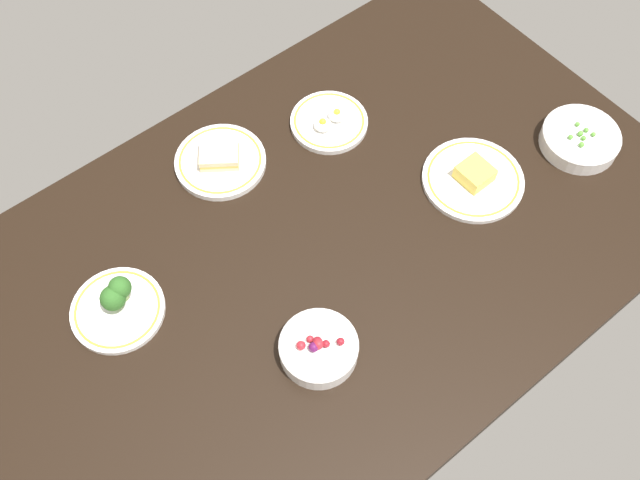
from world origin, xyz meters
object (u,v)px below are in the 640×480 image
(plate_eggs, at_px, (329,122))
(plate_cheese, at_px, (473,178))
(plate_sandwich, at_px, (220,160))
(bowl_peas, at_px, (580,139))
(plate_broccoli, at_px, (117,305))
(bowl_berries, at_px, (319,348))

(plate_eggs, bearing_deg, plate_cheese, 114.37)
(plate_sandwich, xyz_separation_m, plate_cheese, (-0.41, 0.39, -0.00))
(plate_cheese, bearing_deg, plate_eggs, -65.63)
(bowl_peas, relative_size, plate_eggs, 0.98)
(plate_sandwich, bearing_deg, bowl_peas, 145.09)
(plate_broccoli, xyz_separation_m, plate_eggs, (-0.63, -0.11, -0.01))
(bowl_berries, bearing_deg, plate_sandwich, -102.75)
(plate_broccoli, xyz_separation_m, bowl_berries, (-0.26, 0.33, 0.00))
(bowl_peas, xyz_separation_m, bowl_berries, (0.79, 0.03, 0.00))
(plate_sandwich, distance_m, plate_eggs, 0.27)
(plate_eggs, height_order, bowl_berries, bowl_berries)
(plate_sandwich, height_order, plate_eggs, plate_sandwich)
(plate_sandwich, bearing_deg, plate_cheese, 136.35)
(bowl_peas, xyz_separation_m, plate_eggs, (0.41, -0.41, -0.01))
(plate_cheese, bearing_deg, plate_sandwich, -43.65)
(bowl_peas, height_order, bowl_berries, bowl_berries)
(plate_sandwich, height_order, bowl_berries, bowl_berries)
(plate_sandwich, bearing_deg, plate_eggs, 166.00)
(bowl_peas, bearing_deg, plate_cheese, -16.51)
(bowl_peas, bearing_deg, plate_eggs, -44.59)
(bowl_peas, distance_m, plate_cheese, 0.28)
(plate_broccoli, relative_size, plate_eggs, 1.04)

